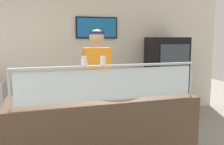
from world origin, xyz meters
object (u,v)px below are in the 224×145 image
object	(u,v)px
parmesan_shaker	(84,62)
worker_figure	(97,82)
pizza_server	(113,93)
pepper_flake_shaker	(103,61)
drink_fridge	(166,78)
pizza_tray	(116,95)

from	to	relation	value
parmesan_shaker	worker_figure	distance (m)	1.15
pizza_server	worker_figure	distance (m)	0.73
pepper_flake_shaker	drink_fridge	distance (m)	2.84
pepper_flake_shaker	drink_fridge	xyz separation A→B (m)	(1.90, 2.03, -0.58)
pizza_tray	drink_fridge	distance (m)	2.40
pizza_tray	drink_fridge	world-z (taller)	drink_fridge
parmesan_shaker	pepper_flake_shaker	bearing A→B (deg)	0.00
pizza_tray	worker_figure	bearing A→B (deg)	94.55
pizza_server	parmesan_shaker	world-z (taller)	parmesan_shaker
pizza_server	drink_fridge	world-z (taller)	drink_fridge
pepper_flake_shaker	drink_fridge	world-z (taller)	drink_fridge
pizza_server	worker_figure	xyz separation A→B (m)	(-0.01, 0.73, 0.02)
pizza_server	pepper_flake_shaker	size ratio (longest dim) A/B	3.04
pizza_server	drink_fridge	xyz separation A→B (m)	(1.71, 1.75, -0.16)
parmesan_shaker	pepper_flake_shaker	world-z (taller)	parmesan_shaker
pepper_flake_shaker	worker_figure	bearing A→B (deg)	79.35
worker_figure	drink_fridge	size ratio (longest dim) A/B	1.07
pizza_tray	parmesan_shaker	bearing A→B (deg)	-146.19
pizza_tray	parmesan_shaker	distance (m)	0.69
pizza_tray	parmesan_shaker	size ratio (longest dim) A/B	5.40
pizza_server	pepper_flake_shaker	distance (m)	0.54
pizza_tray	pepper_flake_shaker	size ratio (longest dim) A/B	5.65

